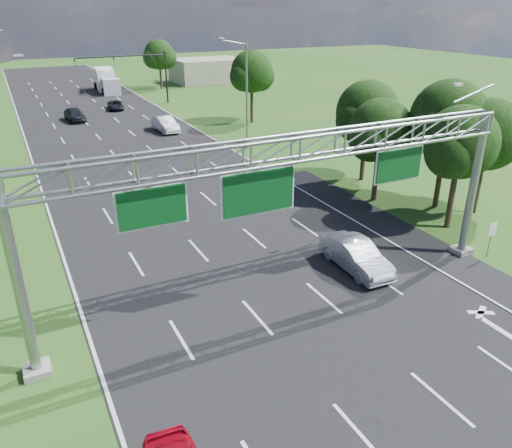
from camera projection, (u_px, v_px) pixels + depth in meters
ground at (169, 188)px, 38.39m from camera, size 220.00×220.00×0.00m
road at (169, 188)px, 38.39m from camera, size 18.00×180.00×0.02m
road_flare at (418, 243)px, 29.53m from camera, size 3.00×30.00×0.02m
sign_gantry at (297, 162)px, 21.04m from camera, size 23.50×1.00×9.56m
regulatory_sign at (492, 232)px, 27.35m from camera, size 0.60×0.08×2.10m
traffic_signal at (140, 67)px, 67.95m from camera, size 12.21×0.24×7.00m
streetlight_r_mid at (245, 86)px, 48.95m from camera, size 2.97×0.22×10.16m
tree_cluster_right at (425, 129)px, 33.51m from camera, size 9.91×14.60×8.68m
tree_verge_rd at (252, 74)px, 57.46m from camera, size 5.76×4.80×8.28m
tree_verge_re at (160, 56)px, 81.30m from camera, size 5.76×4.80×7.84m
building_right at (208, 70)px, 89.92m from camera, size 12.00×9.00×4.00m
silver_sedan at (356, 256)px, 26.39m from camera, size 1.81×4.87×1.59m
car_queue_b at (115, 105)px, 66.62m from camera, size 2.47×4.39×1.16m
car_queue_c at (75, 115)px, 59.99m from camera, size 2.27×4.80×1.59m
car_queue_d at (165, 124)px, 55.12m from camera, size 1.97×5.01×1.62m
box_truck at (106, 81)px, 79.91m from camera, size 3.40×9.50×3.51m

